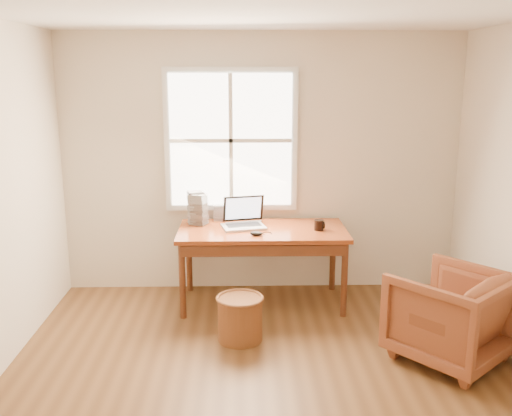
% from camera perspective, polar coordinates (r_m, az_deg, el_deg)
% --- Properties ---
extents(room_shell, '(4.04, 4.54, 2.64)m').
position_cam_1_polar(room_shell, '(3.71, 1.21, -0.39)').
color(room_shell, brown).
rests_on(room_shell, ground).
extents(desk, '(1.60, 0.80, 0.04)m').
position_cam_1_polar(desk, '(5.45, 0.64, -2.31)').
color(desk, brown).
rests_on(desk, room_shell).
extents(armchair, '(1.11, 1.11, 0.73)m').
position_cam_1_polar(armchair, '(4.75, 18.81, -10.15)').
color(armchair, brown).
rests_on(armchair, room_shell).
extents(wicker_stool, '(0.38, 0.38, 0.37)m').
position_cam_1_polar(wicker_stool, '(4.88, -1.60, -11.03)').
color(wicker_stool, brown).
rests_on(wicker_stool, room_shell).
extents(laptop, '(0.51, 0.53, 0.32)m').
position_cam_1_polar(laptop, '(5.44, -1.26, -0.39)').
color(laptop, '#ADB0B5').
rests_on(laptop, desk).
extents(mouse, '(0.13, 0.09, 0.04)m').
position_cam_1_polar(mouse, '(5.22, 0.03, -2.56)').
color(mouse, black).
rests_on(mouse, desk).
extents(coffee_mug, '(0.10, 0.10, 0.10)m').
position_cam_1_polar(coffee_mug, '(5.41, 6.30, -1.72)').
color(coffee_mug, black).
rests_on(coffee_mug, desk).
extents(cd_stack_a, '(0.19, 0.18, 0.30)m').
position_cam_1_polar(cd_stack_a, '(5.62, -5.84, -0.08)').
color(cd_stack_a, '#AEB5BA').
rests_on(cd_stack_a, desk).
extents(cd_stack_b, '(0.17, 0.16, 0.21)m').
position_cam_1_polar(cd_stack_b, '(5.61, -5.70, -0.59)').
color(cd_stack_b, '#28282D').
rests_on(cd_stack_b, desk).
extents(cd_stack_c, '(0.18, 0.17, 0.32)m').
position_cam_1_polar(cd_stack_c, '(5.65, -6.01, 0.07)').
color(cd_stack_c, '#A09FAC').
rests_on(cd_stack_c, desk).
extents(cd_stack_d, '(0.14, 0.12, 0.16)m').
position_cam_1_polar(cd_stack_d, '(5.76, -3.56, -0.42)').
color(cd_stack_d, silver).
rests_on(cd_stack_d, desk).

